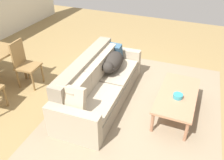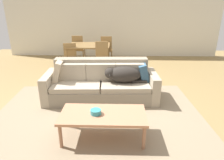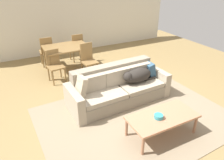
# 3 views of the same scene
# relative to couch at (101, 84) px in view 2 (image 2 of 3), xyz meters

# --- Properties ---
(ground_plane) EXTENTS (10.00, 10.00, 0.00)m
(ground_plane) POSITION_rel_couch_xyz_m (0.13, -0.13, -0.32)
(ground_plane) COLOR olive
(back_partition) EXTENTS (8.00, 0.12, 2.70)m
(back_partition) POSITION_rel_couch_xyz_m (0.13, 3.87, 1.03)
(back_partition) COLOR beige
(back_partition) RESTS_ON ground
(area_rug) EXTENTS (3.90, 2.96, 0.01)m
(area_rug) POSITION_rel_couch_xyz_m (0.00, -0.76, -0.31)
(area_rug) COLOR gray
(area_rug) RESTS_ON ground
(couch) EXTENTS (2.36, 0.96, 0.83)m
(couch) POSITION_rel_couch_xyz_m (0.00, 0.00, 0.00)
(couch) COLOR gray
(couch) RESTS_ON ground
(dog_on_left_cushion) EXTENTS (0.86, 0.40, 0.33)m
(dog_on_left_cushion) POSITION_rel_couch_xyz_m (0.45, -0.08, 0.25)
(dog_on_left_cushion) COLOR #2A2621
(dog_on_left_cushion) RESTS_ON couch
(throw_pillow_by_left_arm) EXTENTS (0.26, 0.46, 0.45)m
(throw_pillow_by_left_arm) POSITION_rel_couch_xyz_m (-0.90, 0.00, 0.28)
(throw_pillow_by_left_arm) COLOR tan
(throw_pillow_by_left_arm) RESTS_ON couch
(throw_pillow_by_right_arm) EXTENTS (0.25, 0.37, 0.39)m
(throw_pillow_by_right_arm) POSITION_rel_couch_xyz_m (0.90, 0.08, 0.25)
(throw_pillow_by_right_arm) COLOR #315168
(throw_pillow_by_right_arm) RESTS_ON couch
(coffee_table) EXTENTS (1.26, 0.62, 0.42)m
(coffee_table) POSITION_rel_couch_xyz_m (0.14, -1.39, 0.05)
(coffee_table) COLOR tan
(coffee_table) RESTS_ON ground
(bowl_on_coffee_table) EXTENTS (0.16, 0.16, 0.07)m
(bowl_on_coffee_table) POSITION_rel_couch_xyz_m (0.04, -1.41, 0.13)
(bowl_on_coffee_table) COLOR teal
(bowl_on_coffee_table) RESTS_ON coffee_table
(dining_table) EXTENTS (1.26, 0.96, 0.75)m
(dining_table) POSITION_rel_couch_xyz_m (-0.53, 2.17, 0.36)
(dining_table) COLOR olive
(dining_table) RESTS_ON ground
(dining_chair_near_left) EXTENTS (0.45, 0.45, 0.87)m
(dining_chair_near_left) POSITION_rel_couch_xyz_m (-1.02, 1.65, 0.17)
(dining_chair_near_left) COLOR olive
(dining_chair_near_left) RESTS_ON ground
(dining_chair_near_right) EXTENTS (0.43, 0.43, 0.94)m
(dining_chair_near_right) POSITION_rel_couch_xyz_m (-0.09, 1.56, 0.19)
(dining_chair_near_right) COLOR olive
(dining_chair_near_right) RESTS_ON ground
(dining_chair_far_left) EXTENTS (0.40, 0.40, 0.94)m
(dining_chair_far_left) POSITION_rel_couch_xyz_m (-0.99, 2.80, 0.20)
(dining_chair_far_left) COLOR olive
(dining_chair_far_left) RESTS_ON ground
(dining_chair_far_right) EXTENTS (0.41, 0.41, 0.93)m
(dining_chair_far_right) POSITION_rel_couch_xyz_m (-0.03, 2.74, 0.19)
(dining_chair_far_right) COLOR olive
(dining_chair_far_right) RESTS_ON ground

